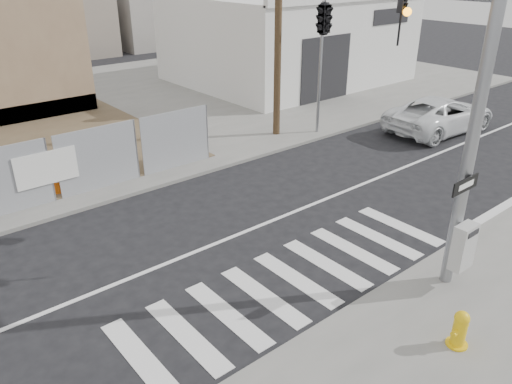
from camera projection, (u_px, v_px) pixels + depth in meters
ground at (232, 237)px, 13.35m from camera, size 100.00×100.00×0.00m
sidewalk_far at (50, 118)px, 23.09m from camera, size 50.00×20.00×0.12m
signal_pole at (369, 55)px, 11.33m from camera, size 0.96×5.87×7.00m
far_signal_pole at (321, 50)px, 19.69m from camera, size 0.16×0.20×5.60m
concrete_wall_right at (24, 45)px, 21.45m from camera, size 5.50×1.30×8.00m
auto_shop at (288, 38)px, 29.39m from camera, size 12.00×10.20×5.95m
utility_pole_right at (279, 4)px, 18.72m from camera, size 1.60×0.28×10.00m
fire_hydrant at (460, 329)px, 9.31m from camera, size 0.47×0.42×0.77m
suv at (440, 114)px, 21.26m from camera, size 5.46×2.75×1.48m
traffic_cone_d at (57, 183)px, 15.42m from camera, size 0.39×0.39×0.71m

